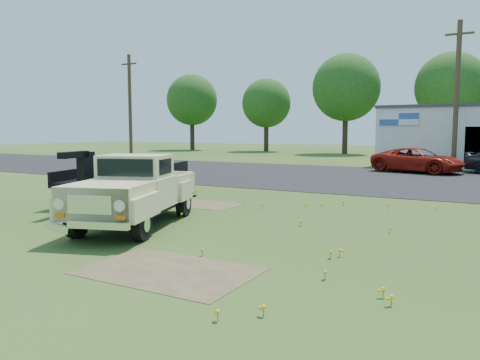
# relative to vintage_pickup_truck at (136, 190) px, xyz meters

# --- Properties ---
(ground) EXTENTS (140.00, 140.00, 0.00)m
(ground) POSITION_rel_vintage_pickup_truck_xyz_m (1.66, 0.27, -0.92)
(ground) COLOR #2E4E19
(ground) RESTS_ON ground
(asphalt_lot) EXTENTS (90.00, 14.00, 0.02)m
(asphalt_lot) POSITION_rel_vintage_pickup_truck_xyz_m (1.66, 15.27, -0.92)
(asphalt_lot) COLOR black
(asphalt_lot) RESTS_ON ground
(dirt_patch_a) EXTENTS (3.00, 2.00, 0.01)m
(dirt_patch_a) POSITION_rel_vintage_pickup_truck_xyz_m (3.16, -2.73, -0.92)
(dirt_patch_a) COLOR brown
(dirt_patch_a) RESTS_ON ground
(dirt_patch_b) EXTENTS (2.20, 1.60, 0.01)m
(dirt_patch_b) POSITION_rel_vintage_pickup_truck_xyz_m (-0.34, 3.77, -0.92)
(dirt_patch_b) COLOR brown
(dirt_patch_b) RESTS_ON ground
(utility_pole_west) EXTENTS (1.60, 0.30, 9.00)m
(utility_pole_west) POSITION_rel_vintage_pickup_truck_xyz_m (-20.34, 22.27, 3.68)
(utility_pole_west) COLOR #452F20
(utility_pole_west) RESTS_ON ground
(utility_pole_mid) EXTENTS (1.60, 0.30, 9.00)m
(utility_pole_mid) POSITION_rel_vintage_pickup_truck_xyz_m (5.66, 22.27, 3.68)
(utility_pole_mid) COLOR #452F20
(utility_pole_mid) RESTS_ON ground
(treeline_a) EXTENTS (6.40, 6.40, 9.52)m
(treeline_a) POSITION_rel_vintage_pickup_truck_xyz_m (-26.34, 40.27, 5.38)
(treeline_a) COLOR #382519
(treeline_a) RESTS_ON ground
(treeline_b) EXTENTS (5.76, 5.76, 8.57)m
(treeline_b) POSITION_rel_vintage_pickup_truck_xyz_m (-16.34, 41.27, 4.74)
(treeline_b) COLOR #382519
(treeline_b) RESTS_ON ground
(treeline_c) EXTENTS (7.04, 7.04, 10.47)m
(treeline_c) POSITION_rel_vintage_pickup_truck_xyz_m (-6.34, 39.77, 6.01)
(treeline_c) COLOR #382519
(treeline_c) RESTS_ON ground
(treeline_d) EXTENTS (6.72, 6.72, 10.00)m
(treeline_d) POSITION_rel_vintage_pickup_truck_xyz_m (3.66, 40.77, 5.69)
(treeline_d) COLOR #382519
(treeline_d) RESTS_ON ground
(vintage_pickup_truck) EXTENTS (3.49, 5.45, 1.85)m
(vintage_pickup_truck) POSITION_rel_vintage_pickup_truck_xyz_m (0.00, 0.00, 0.00)
(vintage_pickup_truck) COLOR beige
(vintage_pickup_truck) RESTS_ON ground
(flatbed_trailer) EXTENTS (4.01, 7.18, 1.86)m
(flatbed_trailer) POSITION_rel_vintage_pickup_truck_xyz_m (-3.62, 3.71, 0.01)
(flatbed_trailer) COLOR black
(flatbed_trailer) RESTS_ON ground
(red_pickup) EXTENTS (5.61, 3.70, 1.43)m
(red_pickup) POSITION_rel_vintage_pickup_truck_xyz_m (3.93, 19.77, -0.21)
(red_pickup) COLOR maroon
(red_pickup) RESTS_ON ground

